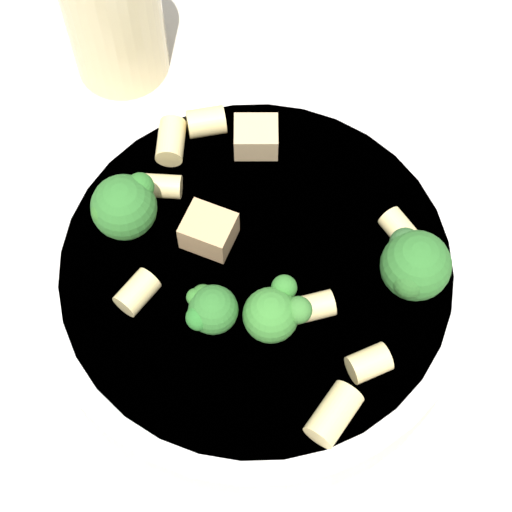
{
  "coord_description": "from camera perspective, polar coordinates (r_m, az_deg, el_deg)",
  "views": [
    {
      "loc": [
        0.18,
        -0.1,
        0.46
      ],
      "look_at": [
        0.0,
        0.0,
        0.05
      ],
      "focal_mm": 60.0,
      "sensor_mm": 36.0,
      "label": 1
    }
  ],
  "objects": [
    {
      "name": "rigatoni_0",
      "position": [
        0.46,
        -7.94,
        -2.41
      ],
      "size": [
        0.02,
        0.03,
        0.02
      ],
      "primitive_type": "cylinder",
      "rotation": [
        1.57,
        0.0,
        0.4
      ],
      "color": "#E0C67F",
      "rests_on": "pasta_bowl"
    },
    {
      "name": "ground_plane",
      "position": [
        0.5,
        0.0,
        -2.42
      ],
      "size": [
        2.0,
        2.0,
        0.0
      ],
      "primitive_type": "plane",
      "color": "#BCB29E"
    },
    {
      "name": "rigatoni_7",
      "position": [
        0.44,
        7.54,
        -7.1
      ],
      "size": [
        0.02,
        0.02,
        0.02
      ],
      "primitive_type": "cylinder",
      "rotation": [
        1.57,
        0.0,
        3.04
      ],
      "color": "#E0C67F",
      "rests_on": "pasta_bowl"
    },
    {
      "name": "rigatoni_1",
      "position": [
        0.47,
        9.65,
        1.67
      ],
      "size": [
        0.02,
        0.02,
        0.01
      ],
      "primitive_type": "cylinder",
      "rotation": [
        1.57,
        0.0,
        1.64
      ],
      "color": "#E0C67F",
      "rests_on": "pasta_bowl"
    },
    {
      "name": "pasta_bowl",
      "position": [
        0.48,
        0.0,
        -1.36
      ],
      "size": [
        0.24,
        0.24,
        0.04
      ],
      "color": "silver",
      "rests_on": "ground_plane"
    },
    {
      "name": "broccoli_floret_1",
      "position": [
        0.43,
        1.16,
        -3.85
      ],
      "size": [
        0.03,
        0.03,
        0.03
      ],
      "color": "#9EC175",
      "rests_on": "pasta_bowl"
    },
    {
      "name": "rigatoni_2",
      "position": [
        0.45,
        3.84,
        -3.41
      ],
      "size": [
        0.02,
        0.02,
        0.01
      ],
      "primitive_type": "cylinder",
      "rotation": [
        1.57,
        0.0,
        2.88
      ],
      "color": "#E0C67F",
      "rests_on": "pasta_bowl"
    },
    {
      "name": "rigatoni_4",
      "position": [
        0.43,
        5.21,
        -10.47
      ],
      "size": [
        0.03,
        0.03,
        0.02
      ],
      "primitive_type": "cylinder",
      "rotation": [
        1.57,
        0.0,
        0.43
      ],
      "color": "#E0C67F",
      "rests_on": "pasta_bowl"
    },
    {
      "name": "chicken_chunk_0",
      "position": [
        0.5,
        0.0,
        7.94
      ],
      "size": [
        0.03,
        0.03,
        0.02
      ],
      "primitive_type": "cube",
      "rotation": [
        0.0,
        0.0,
        1.05
      ],
      "color": "tan",
      "rests_on": "pasta_bowl"
    },
    {
      "name": "broccoli_floret_0",
      "position": [
        0.43,
        -3.07,
        -3.56
      ],
      "size": [
        0.03,
        0.03,
        0.03
      ],
      "color": "#9EC175",
      "rests_on": "pasta_bowl"
    },
    {
      "name": "rigatoni_5",
      "position": [
        0.51,
        -3.33,
        8.91
      ],
      "size": [
        0.02,
        0.03,
        0.02
      ],
      "primitive_type": "cylinder",
      "rotation": [
        1.57,
        0.0,
        2.81
      ],
      "color": "#E0C67F",
      "rests_on": "pasta_bowl"
    },
    {
      "name": "broccoli_floret_3",
      "position": [
        0.45,
        10.51,
        -0.63
      ],
      "size": [
        0.04,
        0.04,
        0.04
      ],
      "color": "#84AD60",
      "rests_on": "pasta_bowl"
    },
    {
      "name": "broccoli_floret_2",
      "position": [
        0.46,
        -8.8,
        3.26
      ],
      "size": [
        0.04,
        0.04,
        0.04
      ],
      "color": "#9EC175",
      "rests_on": "pasta_bowl"
    },
    {
      "name": "drinking_glass",
      "position": [
        0.56,
        -9.42,
        15.38
      ],
      "size": [
        0.06,
        0.06,
        0.1
      ],
      "color": "beige",
      "rests_on": "ground_plane"
    },
    {
      "name": "rigatoni_6",
      "position": [
        0.5,
        -5.69,
        7.64
      ],
      "size": [
        0.03,
        0.03,
        0.02
      ],
      "primitive_type": "cylinder",
      "rotation": [
        1.57,
        0.0,
        0.99
      ],
      "color": "#E0C67F",
      "rests_on": "pasta_bowl"
    },
    {
      "name": "chicken_chunk_1",
      "position": [
        0.47,
        -3.17,
        1.69
      ],
      "size": [
        0.04,
        0.03,
        0.02
      ],
      "primitive_type": "cube",
      "rotation": [
        0.0,
        0.0,
        0.66
      ],
      "color": "tan",
      "rests_on": "pasta_bowl"
    },
    {
      "name": "rigatoni_3",
      "position": [
        0.49,
        -6.28,
        4.65
      ],
      "size": [
        0.02,
        0.03,
        0.01
      ],
      "primitive_type": "cylinder",
      "rotation": [
        1.57,
        0.0,
        2.56
      ],
      "color": "#E0C67F",
      "rests_on": "pasta_bowl"
    }
  ]
}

